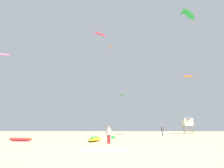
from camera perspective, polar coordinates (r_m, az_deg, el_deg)
The scene contains 14 objects.
ground_plane at distance 15.29m, azimuth -2.47°, elevation -18.94°, with size 120.00×120.00×0.00m, color #C6B28C.
person_foreground at distance 20.01m, azimuth -0.98°, elevation -14.58°, with size 0.53×0.39×1.72m.
person_midground at distance 39.26m, azimuth 14.89°, elevation -13.21°, with size 0.40×0.58×1.77m.
kite_grounded_near at distance 25.94m, azimuth -25.78°, elevation -14.75°, with size 3.39×1.69×0.40m.
kite_grounded_mid at distance 23.72m, azimuth -5.10°, elevation -16.04°, with size 1.54×4.64×0.56m.
lifeguard_tower at distance 49.45m, azimuth 21.67°, elevation -10.22°, with size 2.30×2.30×4.15m.
cooler_box at distance 28.83m, azimuth 0.38°, elevation -15.70°, with size 0.56×0.36×0.32m, color green.
kite_aloft_0 at distance 55.53m, azimuth 21.87°, elevation 2.15°, with size 3.18×1.71×0.37m.
kite_aloft_1 at distance 46.94m, azimuth -0.54°, elevation 11.10°, with size 1.56×2.31×0.53m.
kite_aloft_2 at distance 50.50m, azimuth 20.90°, elevation 19.47°, with size 2.09×1.81×0.50m.
kite_aloft_3 at distance 36.80m, azimuth 22.07°, elevation 18.82°, with size 3.73×4.06×0.69m.
kite_aloft_4 at distance 48.03m, azimuth 2.72°, elevation -3.52°, with size 1.94×3.31×0.63m.
kite_aloft_5 at distance 38.91m, azimuth -30.21°, elevation 7.73°, with size 2.68×1.63×0.63m.
kite_aloft_6 at distance 38.04m, azimuth -3.58°, elevation 14.74°, with size 2.44×2.24×0.50m.
Camera 1 is at (1.19, -15.15, 1.66)m, focal length 30.49 mm.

